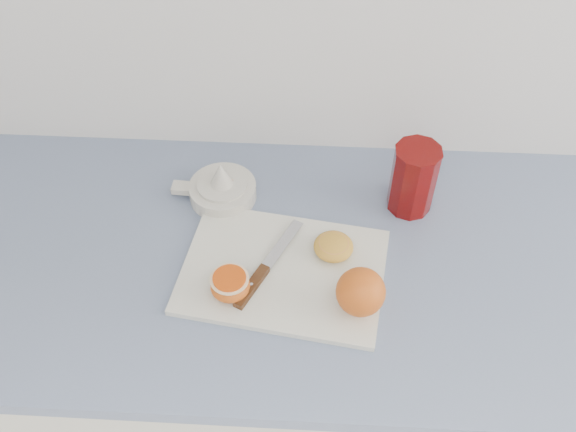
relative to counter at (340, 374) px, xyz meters
The scene contains 8 objects.
counter is the anchor object (origin of this frame).
cutting_board 0.47m from the counter, 161.18° to the right, with size 0.36×0.25×0.01m, color silver.
whole_orange 0.51m from the counter, 88.41° to the right, with size 0.08×0.08×0.08m.
half_orange 0.53m from the counter, 155.64° to the right, with size 0.07×0.07×0.04m.
squeezed_shell 0.47m from the counter, behind, with size 0.07×0.07×0.03m.
paring_knife 0.50m from the counter, 157.48° to the right, with size 0.11×0.20×0.01m.
citrus_juicer 0.55m from the counter, 152.23° to the left, with size 0.17×0.13×0.09m.
red_tumbler 0.54m from the counter, 52.14° to the left, with size 0.09×0.09×0.15m.
Camera 1 is at (-0.12, 0.97, 1.82)m, focal length 40.00 mm.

